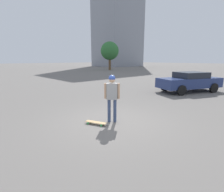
# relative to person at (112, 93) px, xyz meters

# --- Properties ---
(ground_plane) EXTENTS (220.00, 220.00, 0.00)m
(ground_plane) POSITION_rel_person_xyz_m (0.00, 0.00, -1.14)
(ground_plane) COLOR slate
(person) EXTENTS (0.45, 0.44, 1.79)m
(person) POSITION_rel_person_xyz_m (0.00, 0.00, 0.00)
(person) COLOR #38476B
(person) RESTS_ON ground_plane
(skateboard) EXTENTS (0.82, 0.51, 0.09)m
(skateboard) POSITION_rel_person_xyz_m (-0.20, -0.62, -1.07)
(skateboard) COLOR tan
(skateboard) RESTS_ON ground_plane
(car_parked_near) EXTENTS (3.41, 4.94, 1.44)m
(car_parked_near) POSITION_rel_person_xyz_m (-0.84, 8.45, -0.37)
(car_parked_near) COLOR navy
(car_parked_near) RESTS_ON ground_plane
(building_block_distant) EXTENTS (11.54, 13.94, 35.06)m
(building_block_distant) POSITION_rel_person_xyz_m (-39.59, 38.96, 16.39)
(building_block_distant) COLOR gray
(building_block_distant) RESTS_ON ground_plane
(tree_distant) EXTENTS (3.97, 3.97, 6.16)m
(tree_distant) POSITION_rel_person_xyz_m (-24.78, 22.04, 3.00)
(tree_distant) COLOR brown
(tree_distant) RESTS_ON ground_plane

